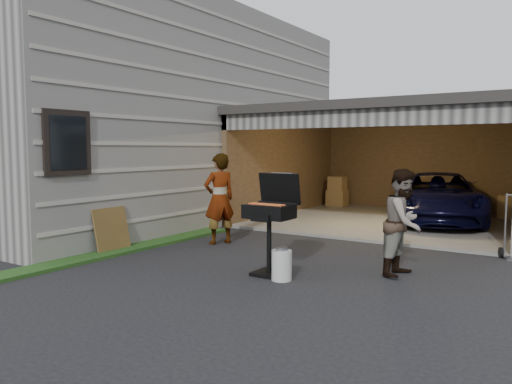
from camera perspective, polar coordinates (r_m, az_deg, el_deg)
ground at (r=7.97m, az=-4.84°, el=-8.85°), size 80.00×80.00×0.00m
house at (r=14.79m, az=-13.73°, el=8.13°), size 7.00×11.00×5.50m
groundcover_strip at (r=8.88m, az=-20.57°, el=-7.51°), size 0.50×8.00×0.06m
garage at (r=13.48m, az=16.02°, el=4.65°), size 6.80×6.30×2.90m
minivan at (r=13.39m, az=20.08°, el=-0.82°), size 3.19×4.84×1.24m
woman at (r=9.96m, az=-4.21°, el=-0.78°), size 0.67×0.78×1.81m
man at (r=7.79m, az=16.54°, el=-3.35°), size 0.68×0.83×1.60m
bbq_grill at (r=7.48m, az=1.67°, el=-2.67°), size 0.69×0.60×1.53m
propane_tank at (r=7.30m, az=2.96°, el=-8.36°), size 0.32×0.32×0.44m
plywood_panel at (r=9.55m, az=-16.16°, el=-4.20°), size 0.21×0.74×0.82m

